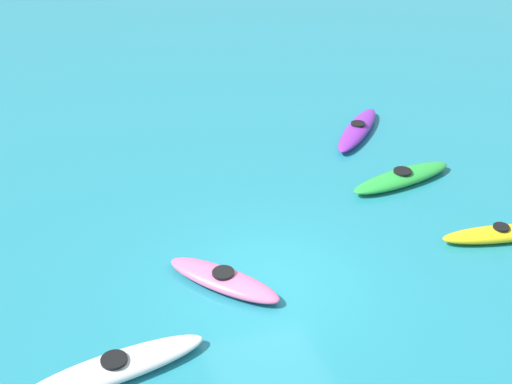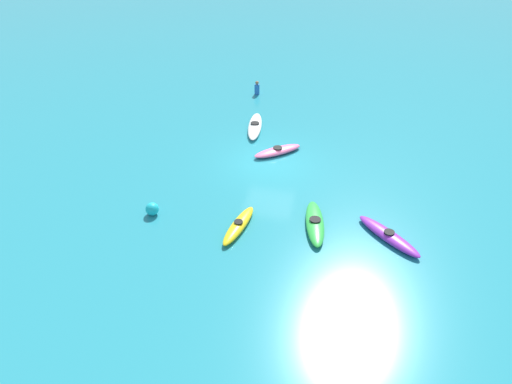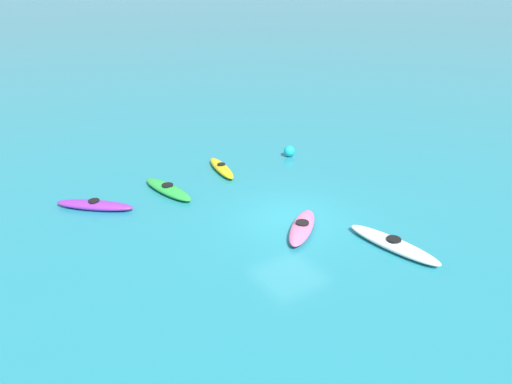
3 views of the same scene
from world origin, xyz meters
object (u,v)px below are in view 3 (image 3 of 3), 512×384
kayak_yellow (221,168)px  kayak_white (393,244)px  kayak_pink (302,227)px  buoy_cyan (289,151)px  kayak_purple (94,205)px  kayak_green (168,189)px

kayak_yellow → kayak_white: (-8.84, -1.31, 0.00)m
kayak_pink → kayak_yellow: bearing=-3.9°
buoy_cyan → kayak_purple: bearing=92.9°
kayak_pink → kayak_green: (5.53, 2.55, -0.00)m
kayak_purple → buoy_cyan: bearing=-87.1°
kayak_green → buoy_cyan: buoy_cyan is taller
kayak_yellow → kayak_purple: size_ratio=1.02×
kayak_pink → kayak_purple: (5.70, 5.46, -0.00)m
kayak_white → kayak_pink: bearing=34.9°
kayak_green → kayak_purple: (0.18, 2.91, -0.00)m
kayak_white → buoy_cyan: bearing=-15.7°
kayak_green → buoy_cyan: size_ratio=5.57×
kayak_pink → kayak_green: 6.09m
kayak_yellow → kayak_white: same height
kayak_purple → kayak_white: (-8.20, -7.20, 0.00)m
kayak_green → kayak_purple: bearing=86.5°
kayak_green → kayak_white: (-8.02, -4.29, -0.00)m
kayak_purple → buoy_cyan: buoy_cyan is taller
kayak_pink → kayak_green: bearing=24.8°
buoy_cyan → kayak_pink: bearing=145.9°
kayak_purple → buoy_cyan: 9.66m
kayak_pink → kayak_white: bearing=-145.1°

